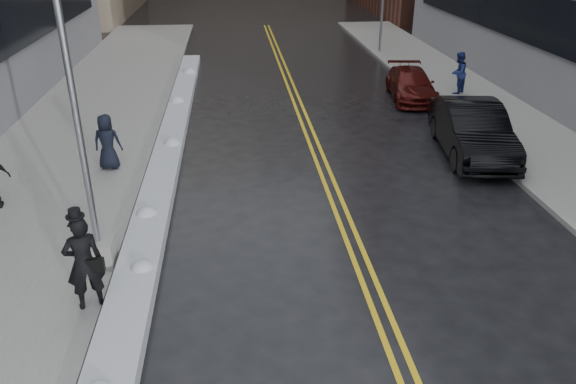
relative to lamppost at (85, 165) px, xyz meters
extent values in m
plane|color=black|center=(3.30, -2.00, -2.53)|extent=(160.00, 160.00, 0.00)
cube|color=gray|center=(-2.45, 8.00, -2.46)|extent=(5.50, 50.00, 0.15)
cube|color=gray|center=(13.30, 8.00, -2.46)|extent=(4.00, 50.00, 0.15)
cube|color=gold|center=(5.65, 8.00, -2.53)|extent=(0.12, 50.00, 0.01)
cube|color=gold|center=(5.95, 8.00, -2.53)|extent=(0.12, 50.00, 0.01)
cube|color=#BABCC3|center=(0.85, 6.00, -2.36)|extent=(0.90, 30.00, 0.34)
cube|color=gray|center=(0.00, 0.00, -2.08)|extent=(0.65, 0.65, 0.60)
cylinder|color=gray|center=(0.00, 0.00, 1.72)|extent=(0.14, 0.14, 7.00)
cylinder|color=maroon|center=(12.30, 8.00, -2.08)|extent=(0.24, 0.24, 0.60)
sphere|color=maroon|center=(12.30, 8.00, -1.78)|extent=(0.26, 0.26, 0.26)
cylinder|color=maroon|center=(12.30, 8.00, -2.03)|extent=(0.25, 0.10, 0.10)
cylinder|color=gray|center=(11.80, 22.00, 0.12)|extent=(0.14, 0.14, 5.00)
imported|color=black|center=(0.10, -1.50, -1.40)|extent=(0.84, 0.70, 1.97)
imported|color=black|center=(-0.78, 5.52, -1.53)|extent=(0.89, 0.63, 1.71)
imported|color=navy|center=(12.93, 12.69, -1.48)|extent=(1.11, 1.11, 1.81)
imported|color=black|center=(10.80, 5.87, -1.67)|extent=(2.47, 5.42, 1.72)
imported|color=#420D0A|center=(10.80, 12.52, -1.90)|extent=(2.27, 4.55, 1.27)
camera|label=1|loc=(3.07, -10.86, 4.40)|focal=35.00mm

